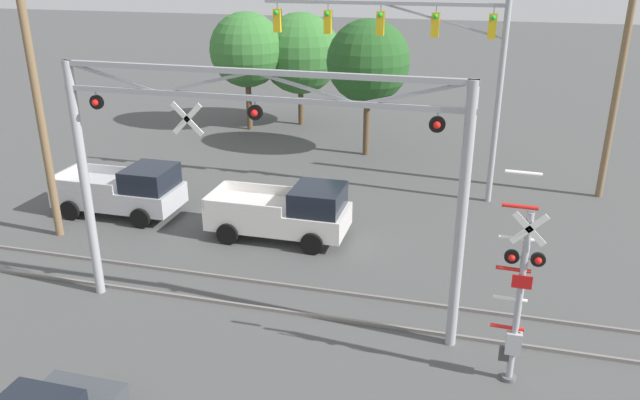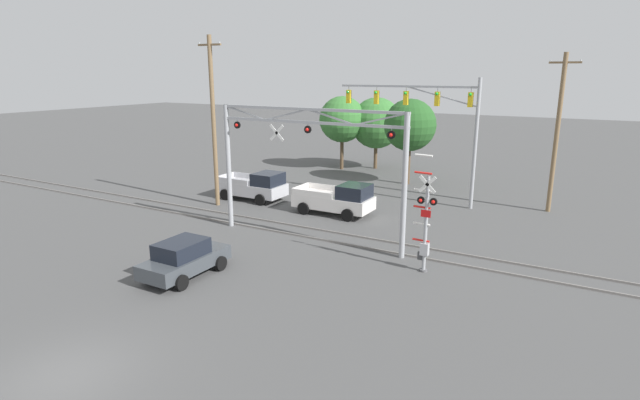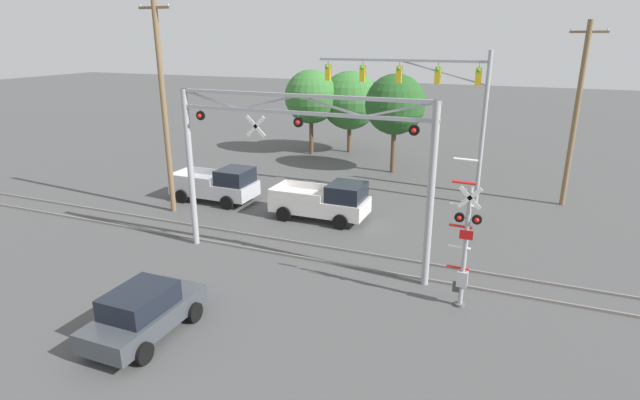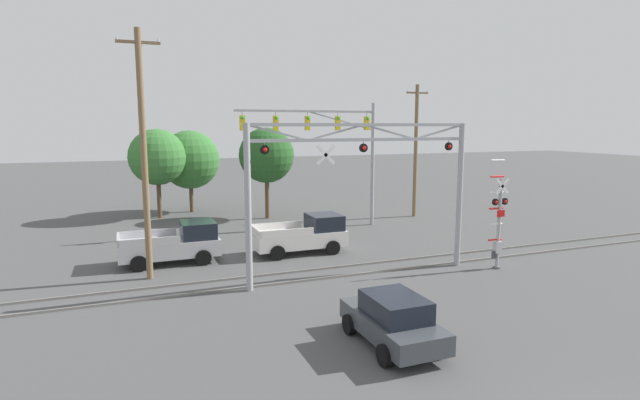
# 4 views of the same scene
# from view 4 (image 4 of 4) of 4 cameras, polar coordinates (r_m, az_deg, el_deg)

# --- Properties ---
(rail_track_near) EXTENTS (80.00, 0.08, 0.10)m
(rail_track_near) POSITION_cam_4_polar(r_m,az_deg,el_deg) (23.28, 4.49, -8.43)
(rail_track_near) COLOR gray
(rail_track_near) RESTS_ON ground_plane
(rail_track_far) EXTENTS (80.00, 0.08, 0.10)m
(rail_track_far) POSITION_cam_4_polar(r_m,az_deg,el_deg) (24.52, 3.01, -7.53)
(rail_track_far) COLOR gray
(rail_track_far) RESTS_ON ground_plane
(crossing_gantry) EXTENTS (10.67, 0.29, 6.93)m
(crossing_gantry) POSITION_cam_4_polar(r_m,az_deg,el_deg) (22.13, 4.92, 2.51)
(crossing_gantry) COLOR #9EA0A5
(crossing_gantry) RESTS_ON ground_plane
(crossing_signal_mast) EXTENTS (1.07, 0.35, 5.27)m
(crossing_signal_mast) POSITION_cam_4_polar(r_m,az_deg,el_deg) (25.23, 19.70, -2.74)
(crossing_signal_mast) COLOR #9EA0A5
(crossing_signal_mast) RESTS_ON ground_plane
(traffic_signal_span) EXTENTS (9.58, 0.39, 8.33)m
(traffic_signal_span) POSITION_cam_4_polar(r_m,az_deg,el_deg) (33.14, 2.10, 6.86)
(traffic_signal_span) COLOR #9EA0A5
(traffic_signal_span) RESTS_ON ground_plane
(pickup_truck_lead) EXTENTS (4.94, 2.35, 2.02)m
(pickup_truck_lead) POSITION_cam_4_polar(r_m,az_deg,el_deg) (27.04, -1.79, -4.00)
(pickup_truck_lead) COLOR silver
(pickup_truck_lead) RESTS_ON ground_plane
(pickup_truck_following) EXTENTS (4.82, 2.35, 2.02)m
(pickup_truck_following) POSITION_cam_4_polar(r_m,az_deg,el_deg) (26.08, -16.17, -4.80)
(pickup_truck_following) COLOR #B7B7BC
(pickup_truck_following) RESTS_ON ground_plane
(sedan_waiting) EXTENTS (2.08, 4.04, 1.64)m
(sedan_waiting) POSITION_cam_4_polar(r_m,az_deg,el_deg) (16.14, 8.35, -13.39)
(sedan_waiting) COLOR #3D4247
(sedan_waiting) RESTS_ON ground_plane
(utility_pole_left) EXTENTS (1.80, 0.28, 10.89)m
(utility_pole_left) POSITION_cam_4_polar(r_m,az_deg,el_deg) (23.02, -19.49, 4.97)
(utility_pole_left) COLOR brown
(utility_pole_left) RESTS_ON ground_plane
(utility_pole_right) EXTENTS (1.80, 0.28, 9.80)m
(utility_pole_right) POSITION_cam_4_polar(r_m,az_deg,el_deg) (38.02, 10.88, 5.68)
(utility_pole_right) COLOR brown
(utility_pole_right) RESTS_ON ground_plane
(background_tree_beyond_span) EXTENTS (4.04, 4.04, 6.69)m
(background_tree_beyond_span) POSITION_cam_4_polar(r_m,az_deg,el_deg) (36.74, -6.13, 5.08)
(background_tree_beyond_span) COLOR brown
(background_tree_beyond_span) RESTS_ON ground_plane
(background_tree_far_left_verge) EXTENTS (4.60, 4.60, 6.47)m
(background_tree_far_left_verge) POSITION_cam_4_polar(r_m,az_deg,el_deg) (40.65, -14.64, 4.47)
(background_tree_far_left_verge) COLOR brown
(background_tree_far_left_verge) RESTS_ON ground_plane
(background_tree_far_right_verge) EXTENTS (4.13, 4.13, 6.60)m
(background_tree_far_right_verge) POSITION_cam_4_polar(r_m,az_deg,el_deg) (38.59, -18.11, 4.67)
(background_tree_far_right_verge) COLOR brown
(background_tree_far_right_verge) RESTS_ON ground_plane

